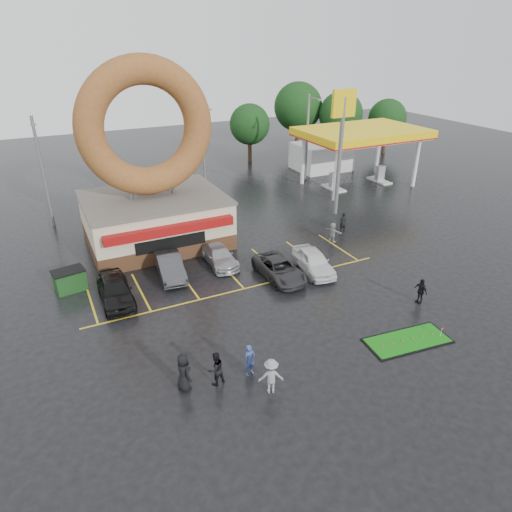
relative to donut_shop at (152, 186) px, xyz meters
name	(u,v)px	position (x,y,z in m)	size (l,w,h in m)	color
ground	(269,315)	(3.00, -12.97, -4.46)	(120.00, 120.00, 0.00)	black
donut_shop	(152,186)	(0.00, 0.00, 0.00)	(10.20, 8.70, 13.50)	#472B19
gas_station	(343,145)	(23.00, 7.97, -0.77)	(12.30, 13.65, 5.90)	silver
shell_sign	(342,130)	(16.00, -0.97, 2.91)	(2.20, 0.36, 10.60)	slate
streetlight_left	(43,170)	(-7.00, 6.95, 0.32)	(0.40, 2.21, 9.00)	slate
streetlight_mid	(204,150)	(7.00, 7.95, 0.32)	(0.40, 2.21, 9.00)	slate
streetlight_right	(308,136)	(19.00, 8.95, 0.32)	(0.40, 2.21, 9.00)	slate
tree_far_a	(341,114)	(29.00, 17.03, 0.72)	(5.60, 5.60, 8.00)	#332114
tree_far_b	(387,118)	(35.00, 15.03, 0.07)	(4.90, 4.90, 7.00)	#332114
tree_far_c	(298,107)	(25.00, 21.03, 1.37)	(6.30, 6.30, 9.00)	#332114
tree_far_d	(250,124)	(17.00, 19.03, 0.07)	(4.90, 4.90, 7.00)	#332114
car_black	(115,290)	(-4.57, -7.49, -3.68)	(1.85, 4.59, 1.57)	black
car_dgrey	(170,266)	(-0.71, -5.83, -3.73)	(1.55, 4.45, 1.47)	#333336
car_silver	(219,256)	(2.89, -5.61, -3.84)	(1.76, 4.34, 1.26)	#999A9E
car_grey	(279,269)	(5.71, -9.27, -3.82)	(2.15, 4.65, 1.29)	#2F2F31
car_white	(314,261)	(8.24, -9.47, -3.72)	(1.77, 4.39, 1.50)	silver
person_blue	(250,360)	(-0.13, -17.01, -3.64)	(0.60, 0.40, 1.65)	navy
person_blackjkt	(216,369)	(-1.80, -16.88, -3.62)	(0.82, 0.64, 1.69)	black
person_hoodie	(271,376)	(0.22, -18.49, -3.58)	(1.14, 0.66, 1.77)	gray
person_bystander	(183,372)	(-3.23, -16.58, -3.52)	(0.92, 0.60, 1.89)	black
person_cameraman	(421,291)	(11.81, -15.69, -3.67)	(0.93, 0.39, 1.59)	black
person_walker_near	(333,232)	(12.21, -5.98, -3.69)	(1.44, 0.46, 1.55)	#959597
person_walker_far	(343,222)	(14.07, -4.72, -3.62)	(0.62, 0.41, 1.69)	black
dumpster	(70,281)	(-6.89, -4.85, -3.81)	(1.80, 1.20, 1.30)	#1C491C
putting_green	(407,340)	(8.47, -18.35, -4.43)	(4.75, 2.44, 0.57)	black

